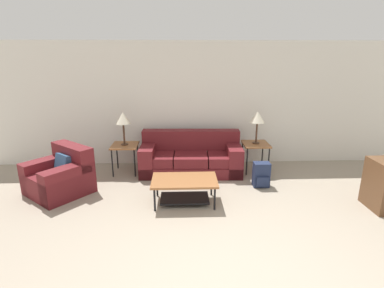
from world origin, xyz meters
The scene contains 9 objects.
wall_back centered at (0.00, 3.98, 1.30)m, with size 9.12×0.06×2.60m.
couch centered at (-0.28, 3.39, 0.30)m, with size 2.04×0.92×0.82m.
armchair centered at (-2.57, 2.51, 0.29)m, with size 1.28×1.27×0.80m.
coffee_table centered at (-0.43, 2.03, 0.30)m, with size 1.04×0.63×0.41m.
side_table_left centered at (-1.61, 3.40, 0.53)m, with size 0.52×0.55×0.59m.
side_table_right centered at (1.04, 3.40, 0.53)m, with size 0.52×0.55×0.59m.
table_lamp_left centered at (-1.61, 3.40, 1.12)m, with size 0.30×0.30×0.65m.
table_lamp_right centered at (1.04, 3.40, 1.12)m, with size 0.30×0.30×0.65m.
backpack centered at (0.97, 2.62, 0.22)m, with size 0.29×0.27×0.45m.
Camera 1 is at (-0.47, -2.37, 2.29)m, focal length 28.00 mm.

